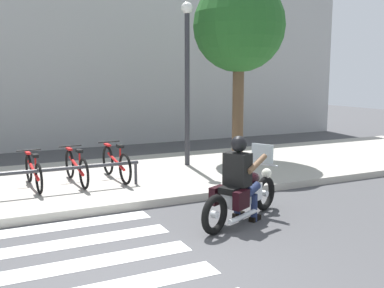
{
  "coord_description": "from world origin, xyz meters",
  "views": [
    {
      "loc": [
        -1.48,
        -4.66,
        2.37
      ],
      "look_at": [
        2.57,
        3.71,
        0.94
      ],
      "focal_mm": 42.17,
      "sensor_mm": 36.0,
      "label": 1
    }
  ],
  "objects_px": {
    "street_lamp": "(187,70)",
    "tree_near_rack": "(239,27)",
    "bicycle_5": "(116,163)",
    "bike_rack": "(13,175)",
    "rider": "(240,173)",
    "motorcycle": "(242,194)",
    "bicycle_3": "(33,172)",
    "bicycle_4": "(76,167)"
  },
  "relations": [
    {
      "from": "rider",
      "to": "motorcycle",
      "type": "bearing_deg",
      "value": 23.71
    },
    {
      "from": "bicycle_4",
      "to": "street_lamp",
      "type": "height_order",
      "value": "street_lamp"
    },
    {
      "from": "street_lamp",
      "to": "rider",
      "type": "bearing_deg",
      "value": -103.19
    },
    {
      "from": "bicycle_3",
      "to": "bicycle_5",
      "type": "distance_m",
      "value": 1.68
    },
    {
      "from": "rider",
      "to": "bicycle_5",
      "type": "relative_size",
      "value": 0.83
    },
    {
      "from": "bicycle_5",
      "to": "rider",
      "type": "bearing_deg",
      "value": -70.69
    },
    {
      "from": "tree_near_rack",
      "to": "bicycle_4",
      "type": "bearing_deg",
      "value": -165.59
    },
    {
      "from": "street_lamp",
      "to": "tree_near_rack",
      "type": "relative_size",
      "value": 0.84
    },
    {
      "from": "rider",
      "to": "bike_rack",
      "type": "bearing_deg",
      "value": 140.68
    },
    {
      "from": "rider",
      "to": "bicycle_5",
      "type": "height_order",
      "value": "rider"
    },
    {
      "from": "motorcycle",
      "to": "rider",
      "type": "bearing_deg",
      "value": -156.29
    },
    {
      "from": "rider",
      "to": "street_lamp",
      "type": "height_order",
      "value": "street_lamp"
    },
    {
      "from": "bicycle_3",
      "to": "bike_rack",
      "type": "distance_m",
      "value": 0.7
    },
    {
      "from": "rider",
      "to": "tree_near_rack",
      "type": "distance_m",
      "value": 5.8
    },
    {
      "from": "motorcycle",
      "to": "street_lamp",
      "type": "distance_m",
      "value": 4.5
    },
    {
      "from": "bike_rack",
      "to": "rider",
      "type": "bearing_deg",
      "value": -39.32
    },
    {
      "from": "rider",
      "to": "street_lamp",
      "type": "distance_m",
      "value": 4.4
    },
    {
      "from": "bicycle_3",
      "to": "tree_near_rack",
      "type": "relative_size",
      "value": 0.34
    },
    {
      "from": "bicycle_5",
      "to": "tree_near_rack",
      "type": "relative_size",
      "value": 0.35
    },
    {
      "from": "bike_rack",
      "to": "motorcycle",
      "type": "bearing_deg",
      "value": -38.36
    },
    {
      "from": "bicycle_4",
      "to": "street_lamp",
      "type": "bearing_deg",
      "value": 15.06
    },
    {
      "from": "motorcycle",
      "to": "bicycle_4",
      "type": "height_order",
      "value": "motorcycle"
    },
    {
      "from": "rider",
      "to": "bicycle_4",
      "type": "relative_size",
      "value": 0.83
    },
    {
      "from": "bicycle_4",
      "to": "motorcycle",
      "type": "bearing_deg",
      "value": -57.28
    },
    {
      "from": "motorcycle",
      "to": "bicycle_5",
      "type": "height_order",
      "value": "motorcycle"
    },
    {
      "from": "bike_rack",
      "to": "tree_near_rack",
      "type": "relative_size",
      "value": 0.99
    },
    {
      "from": "bicycle_5",
      "to": "bike_rack",
      "type": "distance_m",
      "value": 2.17
    },
    {
      "from": "street_lamp",
      "to": "tree_near_rack",
      "type": "xyz_separation_m",
      "value": [
        1.69,
        0.4,
        1.12
      ]
    },
    {
      "from": "bicycle_5",
      "to": "street_lamp",
      "type": "xyz_separation_m",
      "value": [
        2.04,
        0.78,
        1.98
      ]
    },
    {
      "from": "tree_near_rack",
      "to": "bike_rack",
      "type": "bearing_deg",
      "value": -163.47
    },
    {
      "from": "motorcycle",
      "to": "bicycle_3",
      "type": "distance_m",
      "value": 4.26
    },
    {
      "from": "street_lamp",
      "to": "tree_near_rack",
      "type": "distance_m",
      "value": 2.07
    },
    {
      "from": "bike_rack",
      "to": "street_lamp",
      "type": "relative_size",
      "value": 1.18
    },
    {
      "from": "bicycle_4",
      "to": "tree_near_rack",
      "type": "relative_size",
      "value": 0.35
    },
    {
      "from": "rider",
      "to": "bicycle_4",
      "type": "height_order",
      "value": "rider"
    },
    {
      "from": "bicycle_4",
      "to": "tree_near_rack",
      "type": "height_order",
      "value": "tree_near_rack"
    },
    {
      "from": "motorcycle",
      "to": "bicycle_3",
      "type": "height_order",
      "value": "motorcycle"
    },
    {
      "from": "bicycle_3",
      "to": "bicycle_4",
      "type": "bearing_deg",
      "value": -0.04
    },
    {
      "from": "motorcycle",
      "to": "bicycle_3",
      "type": "relative_size",
      "value": 1.18
    },
    {
      "from": "bicycle_4",
      "to": "bicycle_5",
      "type": "xyz_separation_m",
      "value": [
        0.84,
        -0.0,
        0.01
      ]
    },
    {
      "from": "bike_rack",
      "to": "tree_near_rack",
      "type": "xyz_separation_m",
      "value": [
        5.83,
        1.73,
        3.03
      ]
    },
    {
      "from": "rider",
      "to": "bicycle_3",
      "type": "height_order",
      "value": "rider"
    }
  ]
}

